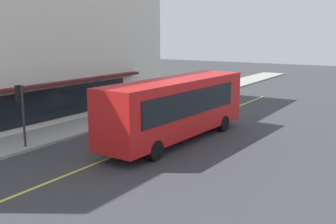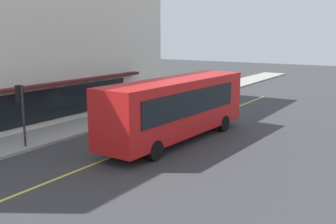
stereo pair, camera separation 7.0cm
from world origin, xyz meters
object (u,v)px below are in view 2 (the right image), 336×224
object	(u,v)px
pedestrian_waiting	(122,101)
bus	(177,106)
traffic_light	(20,101)
car_white	(163,107)
pedestrian_mid_block	(163,87)

from	to	relation	value
pedestrian_waiting	bus	bearing A→B (deg)	-115.64
bus	traffic_light	xyz separation A→B (m)	(-5.62, 6.02, 0.55)
traffic_light	car_white	size ratio (longest dim) A/B	0.74
traffic_light	pedestrian_waiting	bearing A→B (deg)	1.89
bus	car_white	world-z (taller)	bus
car_white	pedestrian_mid_block	distance (m)	7.31
car_white	pedestrian_mid_block	size ratio (longest dim) A/B	2.41
bus	traffic_light	size ratio (longest dim) A/B	3.51
bus	pedestrian_mid_block	size ratio (longest dim) A/B	6.24
traffic_light	car_white	world-z (taller)	traffic_light
car_white	pedestrian_waiting	world-z (taller)	pedestrian_waiting
car_white	pedestrian_waiting	distance (m)	2.99
bus	pedestrian_mid_block	xyz separation A→B (m)	(11.10, 8.10, -0.75)
traffic_light	pedestrian_mid_block	world-z (taller)	traffic_light
pedestrian_mid_block	pedestrian_waiting	size ratio (longest dim) A/B	0.97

